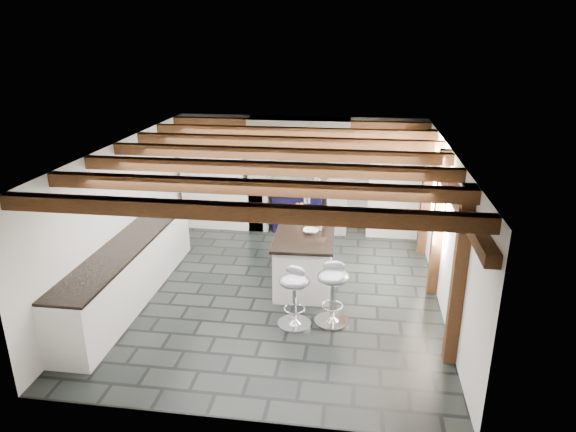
# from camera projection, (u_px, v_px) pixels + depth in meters

# --- Properties ---
(ground) EXTENTS (6.00, 6.00, 0.00)m
(ground) POSITION_uv_depth(u_px,v_px,m) (278.00, 288.00, 8.26)
(ground) COLOR black
(ground) RESTS_ON ground
(room_shell) EXTENTS (6.00, 6.03, 6.00)m
(room_shell) POSITION_uv_depth(u_px,v_px,m) (257.00, 197.00, 9.30)
(room_shell) COLOR white
(room_shell) RESTS_ON ground
(range_cooker) EXTENTS (1.00, 0.63, 0.99)m
(range_cooker) POSITION_uv_depth(u_px,v_px,m) (299.00, 208.00, 10.60)
(range_cooker) COLOR black
(range_cooker) RESTS_ON ground
(kitchen_island) EXTENTS (1.00, 1.82, 1.18)m
(kitchen_island) POSITION_uv_depth(u_px,v_px,m) (305.00, 255.00, 8.38)
(kitchen_island) COLOR white
(kitchen_island) RESTS_ON ground
(bar_stool_near) EXTENTS (0.49, 0.49, 0.91)m
(bar_stool_near) POSITION_uv_depth(u_px,v_px,m) (333.00, 286.00, 7.11)
(bar_stool_near) COLOR silver
(bar_stool_near) RESTS_ON ground
(bar_stool_far) EXTENTS (0.56, 0.56, 0.88)m
(bar_stool_far) POSITION_uv_depth(u_px,v_px,m) (295.00, 290.00, 7.06)
(bar_stool_far) COLOR silver
(bar_stool_far) RESTS_ON ground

